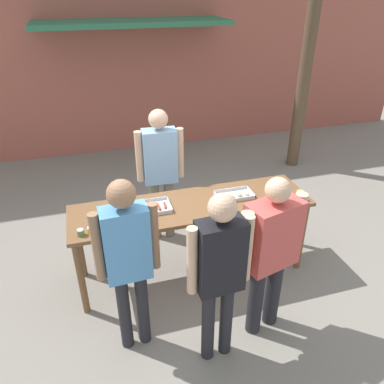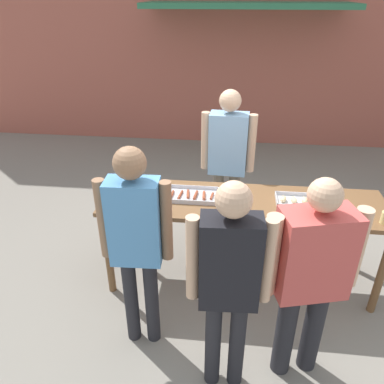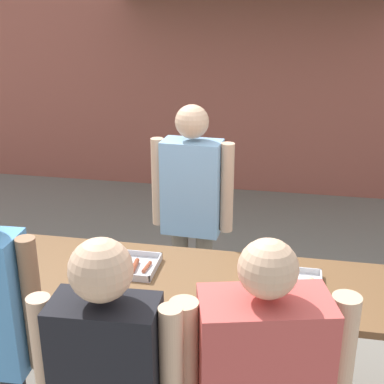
{
  "view_description": "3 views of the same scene",
  "coord_description": "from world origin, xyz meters",
  "views": [
    {
      "loc": [
        -0.96,
        -3.26,
        2.99
      ],
      "look_at": [
        0.0,
        0.0,
        1.07
      ],
      "focal_mm": 35.0,
      "sensor_mm": 36.0,
      "label": 1
    },
    {
      "loc": [
        -0.14,
        -2.97,
        2.61
      ],
      "look_at": [
        -0.47,
        0.03,
        0.97
      ],
      "focal_mm": 35.0,
      "sensor_mm": 36.0,
      "label": 2
    },
    {
      "loc": [
        0.48,
        -2.61,
        2.44
      ],
      "look_at": [
        -0.17,
        0.79,
        1.13
      ],
      "focal_mm": 50.0,
      "sensor_mm": 36.0,
      "label": 3
    }
  ],
  "objects": [
    {
      "name": "ground_plane",
      "position": [
        0.0,
        0.0,
        0.0
      ],
      "size": [
        24.0,
        24.0,
        0.0
      ],
      "primitive_type": "plane",
      "color": "gray"
    },
    {
      "name": "food_tray_buns",
      "position": [
        0.49,
        0.03,
        0.94
      ],
      "size": [
        0.41,
        0.24,
        0.06
      ],
      "color": "silver",
      "rests_on": "serving_table"
    },
    {
      "name": "serving_table",
      "position": [
        0.0,
        0.0,
        0.81
      ],
      "size": [
        2.57,
        0.71,
        0.92
      ],
      "color": "brown",
      "rests_on": "ground"
    },
    {
      "name": "person_customer_holding_hotdog",
      "position": [
        -0.79,
        -0.81,
        1.05
      ],
      "size": [
        0.54,
        0.23,
        1.73
      ],
      "rotation": [
        0.0,
        0.0,
        3.18
      ],
      "color": "#232328",
      "rests_on": "ground"
    },
    {
      "name": "condiment_jar_ketchup",
      "position": [
        -1.06,
        -0.23,
        0.95
      ],
      "size": [
        0.07,
        0.07,
        0.06
      ],
      "color": "gold",
      "rests_on": "serving_table"
    },
    {
      "name": "building_facade_back",
      "position": [
        0.0,
        3.98,
        2.26
      ],
      "size": [
        12.0,
        1.11,
        4.5
      ],
      "color": "#A85647",
      "rests_on": "ground"
    },
    {
      "name": "person_server_behind_table",
      "position": [
        -0.17,
        0.79,
        1.05
      ],
      "size": [
        0.58,
        0.25,
        1.74
      ],
      "rotation": [
        0.0,
        0.0,
        -0.06
      ],
      "color": "#756B5B",
      "rests_on": "ground"
    },
    {
      "name": "person_customer_with_cup",
      "position": [
        0.43,
        -0.96,
        0.97
      ],
      "size": [
        0.67,
        0.37,
        1.65
      ],
      "rotation": [
        0.0,
        0.0,
        3.39
      ],
      "color": "#232328",
      "rests_on": "ground"
    },
    {
      "name": "beer_cup",
      "position": [
        1.15,
        -0.23,
        0.97
      ],
      "size": [
        0.08,
        0.08,
        0.1
      ],
      "color": "#DBC67A",
      "rests_on": "serving_table"
    },
    {
      "name": "food_tray_sausages",
      "position": [
        -0.47,
        0.03,
        0.93
      ],
      "size": [
        0.48,
        0.29,
        0.04
      ],
      "color": "silver",
      "rests_on": "serving_table"
    },
    {
      "name": "person_customer_waiting_in_line",
      "position": [
        -0.11,
        -1.13,
        1.01
      ],
      "size": [
        0.55,
        0.23,
        1.68
      ],
      "rotation": [
        0.0,
        0.0,
        3.19
      ],
      "color": "#232328",
      "rests_on": "ground"
    },
    {
      "name": "condiment_jar_mustard",
      "position": [
        -1.15,
        -0.24,
        0.95
      ],
      "size": [
        0.07,
        0.07,
        0.06
      ],
      "color": "#567A38",
      "rests_on": "serving_table"
    }
  ]
}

